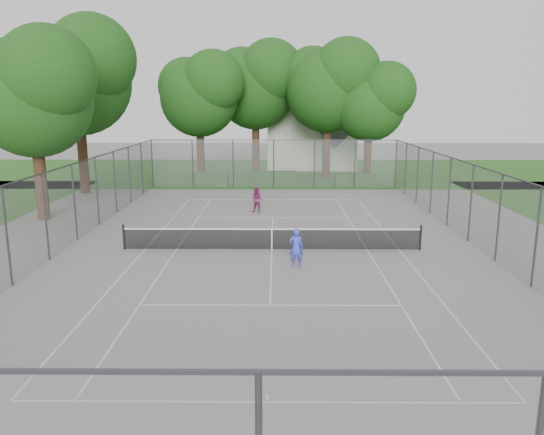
{
  "coord_description": "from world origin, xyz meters",
  "views": [
    {
      "loc": [
        0.18,
        -22.05,
        6.27
      ],
      "look_at": [
        0.0,
        1.0,
        1.2
      ],
      "focal_mm": 35.0,
      "sensor_mm": 36.0,
      "label": 1
    }
  ],
  "objects_px": {
    "girl_player": "(296,248)",
    "woman_player": "(257,200)",
    "house": "(311,125)",
    "tennis_net": "(272,238)"
  },
  "relations": [
    {
      "from": "girl_player",
      "to": "woman_player",
      "type": "distance_m",
      "value": 10.36
    },
    {
      "from": "house",
      "to": "girl_player",
      "type": "height_order",
      "value": "house"
    },
    {
      "from": "house",
      "to": "tennis_net",
      "type": "bearing_deg",
      "value": -96.79
    },
    {
      "from": "girl_player",
      "to": "house",
      "type": "bearing_deg",
      "value": -94.13
    },
    {
      "from": "house",
      "to": "woman_player",
      "type": "distance_m",
      "value": 22.13
    },
    {
      "from": "house",
      "to": "girl_player",
      "type": "distance_m",
      "value": 31.9
    },
    {
      "from": "tennis_net",
      "to": "house",
      "type": "xyz_separation_m",
      "value": [
        3.48,
        29.23,
        3.58
      ]
    },
    {
      "from": "house",
      "to": "woman_player",
      "type": "xyz_separation_m",
      "value": [
        -4.4,
        -21.43,
        -3.34
      ]
    },
    {
      "from": "tennis_net",
      "to": "girl_player",
      "type": "xyz_separation_m",
      "value": [
        0.96,
        -2.4,
        0.25
      ]
    },
    {
      "from": "girl_player",
      "to": "woman_player",
      "type": "height_order",
      "value": "girl_player"
    }
  ]
}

